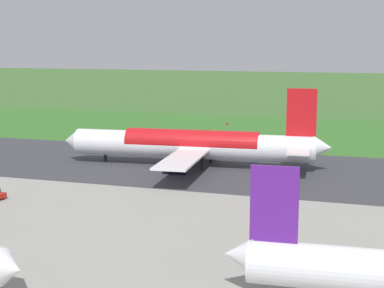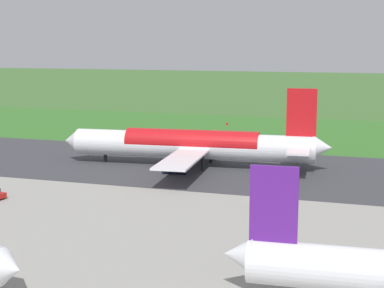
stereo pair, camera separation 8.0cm
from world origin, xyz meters
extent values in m
plane|color=#3D662D|center=(0.00, 0.00, 0.00)|extent=(800.00, 800.00, 0.00)
cube|color=#38383D|center=(0.00, 0.00, 0.03)|extent=(600.00, 39.79, 0.06)
cube|color=#346B27|center=(0.00, -44.44, 0.02)|extent=(600.00, 80.00, 0.04)
cylinder|color=white|center=(-1.36, 0.00, 4.20)|extent=(48.27, 9.18, 5.20)
cone|color=white|center=(24.06, 2.13, 4.20)|extent=(3.40, 5.17, 4.94)
cone|color=white|center=(-26.47, -2.10, 4.80)|extent=(3.86, 4.70, 4.42)
cube|color=red|center=(-22.40, -1.76, 11.30)|extent=(5.62, 0.97, 9.00)
cube|color=white|center=(-22.86, 3.72, 5.00)|extent=(4.74, 9.30, 0.36)
cube|color=white|center=(-21.94, -7.24, 5.00)|extent=(4.74, 9.30, 0.36)
cube|color=white|center=(-3.27, 10.88, 3.80)|extent=(7.81, 22.42, 0.35)
cube|color=white|center=(-1.44, -11.05, 3.80)|extent=(7.81, 22.42, 0.35)
cylinder|color=#23284C|center=(-0.49, 7.60, 1.32)|extent=(4.72, 3.17, 2.80)
cylinder|color=#23284C|center=(0.76, -7.35, 1.32)|extent=(4.72, 3.17, 2.80)
cylinder|color=black|center=(16.82, 1.52, 1.71)|extent=(0.70, 0.70, 3.42)
cylinder|color=black|center=(-4.68, 3.74, 1.71)|extent=(0.70, 0.70, 3.42)
cylinder|color=black|center=(-4.01, -4.24, 1.71)|extent=(0.70, 0.70, 3.42)
cylinder|color=red|center=(-1.36, 0.00, 4.72)|extent=(26.74, 7.41, 5.23)
cone|color=white|center=(-24.40, 57.09, 3.91)|extent=(3.06, 3.76, 3.60)
cube|color=#591E8C|center=(-27.72, 56.90, 9.21)|extent=(4.58, 0.67, 7.33)
cone|color=white|center=(-4.32, 65.37, 3.17)|extent=(2.62, 3.93, 3.73)
cube|color=gray|center=(-21.89, 26.66, 0.70)|extent=(2.90, 4.53, 0.75)
cube|color=#2D333D|center=(-21.84, 26.47, 1.35)|extent=(2.24, 2.59, 0.55)
cylinder|color=black|center=(-23.10, 27.77, 0.32)|extent=(0.39, 0.68, 0.64)
cylinder|color=black|center=(-21.47, 28.24, 0.32)|extent=(0.39, 0.68, 0.64)
cylinder|color=black|center=(-22.32, 25.08, 0.32)|extent=(0.39, 0.68, 0.64)
cylinder|color=black|center=(-20.69, 25.55, 0.32)|extent=(0.39, 0.68, 0.64)
cylinder|color=black|center=(19.17, 33.08, 0.32)|extent=(0.67, 0.33, 0.64)
cylinder|color=slate|center=(3.29, -45.61, 1.09)|extent=(0.10, 0.10, 2.18)
cube|color=red|center=(3.29, -45.63, 2.48)|extent=(0.60, 0.04, 0.60)
cone|color=orange|center=(7.61, -48.36, 0.28)|extent=(0.40, 0.40, 0.55)
camera|label=1|loc=(-37.12, 111.64, 24.17)|focal=56.45mm
camera|label=2|loc=(-37.20, 111.62, 24.17)|focal=56.45mm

